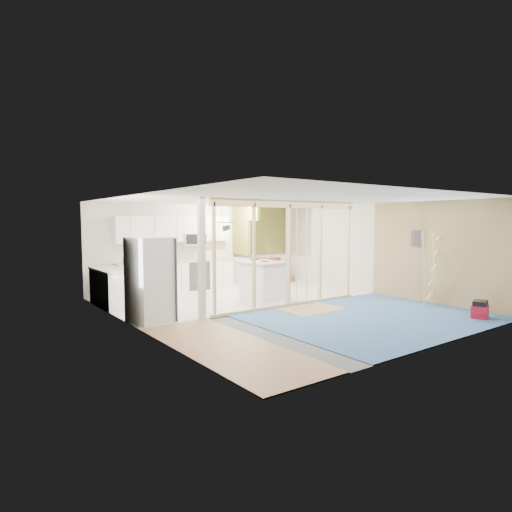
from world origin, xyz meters
TOP-DOWN VIEW (x-y plane):
  - room at (0.00, 0.00)m, footprint 7.01×8.01m
  - floor_overlays at (0.07, 0.06)m, footprint 7.00×8.00m
  - stud_frame at (-0.24, -0.00)m, footprint 4.66×0.14m
  - base_cabinets at (-1.61, 3.36)m, footprint 4.45×2.24m
  - upper_cabinets at (-0.84, 3.82)m, footprint 3.60×0.41m
  - green_partition at (2.04, 3.66)m, footprint 2.25×1.51m
  - pot_rack at (-0.31, 1.89)m, footprint 0.52×0.52m
  - sheathing_panel at (3.48, -2.00)m, footprint 0.02×4.00m
  - electrical_panel at (3.43, -1.40)m, footprint 0.04×0.30m
  - ceiling_light at (1.40, 3.00)m, footprint 0.32×0.32m
  - fridge at (-3.05, 0.45)m, footprint 0.89×0.87m
  - island at (0.36, 1.10)m, footprint 1.15×1.15m
  - bowl at (0.40, 1.13)m, footprint 0.26×0.26m
  - soap_bottle_a at (-2.50, 3.60)m, footprint 0.13×0.14m
  - soap_bottle_b at (-0.18, 3.61)m, footprint 0.09×0.09m
  - toolbox at (2.79, -3.40)m, footprint 0.49×0.43m
  - ladder at (3.03, -2.04)m, footprint 0.98×0.16m

SIDE VIEW (x-z plane):
  - floor_overlays at x=0.07m, z-range 0.00..0.02m
  - toolbox at x=2.79m, z-range -0.01..0.38m
  - base_cabinets at x=-1.61m, z-range 0.00..0.93m
  - island at x=0.36m, z-range 0.00..1.01m
  - fridge at x=-3.05m, z-range 0.00..1.77m
  - ladder at x=3.03m, z-range 0.02..1.86m
  - green_partition at x=2.04m, z-range -0.36..2.24m
  - soap_bottle_b at x=-0.18m, z-range 0.93..1.11m
  - bowl at x=0.40m, z-range 1.01..1.08m
  - soap_bottle_a at x=-2.50m, z-range 0.93..1.23m
  - sheathing_panel at x=3.48m, z-range 0.00..2.60m
  - room at x=0.00m, z-range 0.00..2.61m
  - stud_frame at x=-0.24m, z-range 0.29..2.89m
  - electrical_panel at x=3.43m, z-range 1.45..1.85m
  - upper_cabinets at x=-0.84m, z-range 1.39..2.25m
  - pot_rack at x=-0.31m, z-range 1.64..2.36m
  - ceiling_light at x=1.40m, z-range 2.50..2.58m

